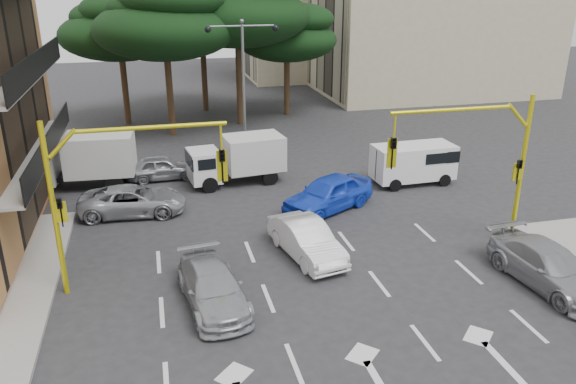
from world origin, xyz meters
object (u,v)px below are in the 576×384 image
van_white (413,164)px  car_silver_cross_a (133,200)px  car_white_hatch (306,240)px  car_silver_cross_b (162,168)px  signal_mast_right (483,152)px  car_blue_compact (328,193)px  car_silver_parked (549,266)px  box_truck_a (80,161)px  box_truck_b (237,160)px  street_lamp_center (243,65)px  signal_mast_left (109,182)px  car_silver_wagon (213,287)px

van_white → car_silver_cross_a: bearing=-88.5°
car_white_hatch → car_silver_cross_b: size_ratio=1.13×
signal_mast_right → car_silver_cross_b: bearing=137.0°
car_white_hatch → van_white: van_white is taller
signal_mast_right → car_blue_compact: signal_mast_right is taller
car_silver_cross_a → car_silver_cross_b: 4.73m
car_silver_parked → box_truck_a: (-16.66, 14.22, 0.66)m
car_silver_cross_a → car_silver_parked: car_silver_parked is taller
box_truck_b → car_silver_parked: bearing=-152.4°
box_truck_b → car_white_hatch: bearing=-178.7°
street_lamp_center → car_silver_cross_a: size_ratio=1.65×
signal_mast_left → car_silver_parked: 15.20m
car_silver_cross_a → car_silver_cross_b: car_silver_cross_a is taller
signal_mast_left → box_truck_a: (-2.20, 10.79, -2.51)m
van_white → box_truck_b: bearing=-105.8°
car_white_hatch → car_silver_parked: 8.61m
box_truck_b → car_silver_wagon: bearing=160.2°
car_silver_parked → box_truck_a: size_ratio=0.88×
car_blue_compact → car_silver_cross_a: (-8.72, 1.63, -0.14)m
car_white_hatch → box_truck_b: size_ratio=0.85×
car_blue_compact → car_silver_cross_b: car_blue_compact is taller
car_silver_cross_a → box_truck_a: box_truck_a is taller
car_silver_cross_a → box_truck_a: 5.05m
signal_mast_right → car_silver_cross_b: (-11.80, 11.01, -3.25)m
car_silver_parked → van_white: (-0.01, 10.72, 0.33)m
car_silver_parked → car_blue_compact: bearing=116.9°
car_silver_wagon → car_silver_parked: 11.58m
car_blue_compact → box_truck_a: bearing=-146.9°
signal_mast_left → street_lamp_center: street_lamp_center is taller
car_blue_compact → car_silver_wagon: 9.12m
car_silver_cross_b → box_truck_a: bearing=91.0°
signal_mast_right → car_silver_parked: 4.75m
car_white_hatch → van_white: (7.58, 6.64, 0.34)m
signal_mast_right → car_silver_wagon: signal_mast_right is taller
street_lamp_center → car_silver_cross_b: (-5.00, -3.00, -4.79)m
signal_mast_left → car_silver_cross_b: 11.62m
box_truck_b → car_silver_cross_a: bearing=113.0°
car_silver_cross_a → street_lamp_center: bearing=-36.1°
signal_mast_right → car_silver_cross_b: 16.46m
car_silver_wagon → signal_mast_left: bearing=140.4°
van_white → box_truck_b: size_ratio=0.84×
street_lamp_center → car_silver_cross_a: bearing=-130.6°
signal_mast_left → box_truck_a: size_ratio=1.07×
van_white → car_silver_wagon: bearing=-53.0°
car_white_hatch → car_blue_compact: car_blue_compact is taller
signal_mast_left → street_lamp_center: 15.65m
car_silver_wagon → car_silver_cross_a: bearing=100.3°
street_lamp_center → car_silver_cross_b: 7.55m
signal_mast_left → car_blue_compact: signal_mast_left is taller
car_blue_compact → car_silver_parked: size_ratio=0.96×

